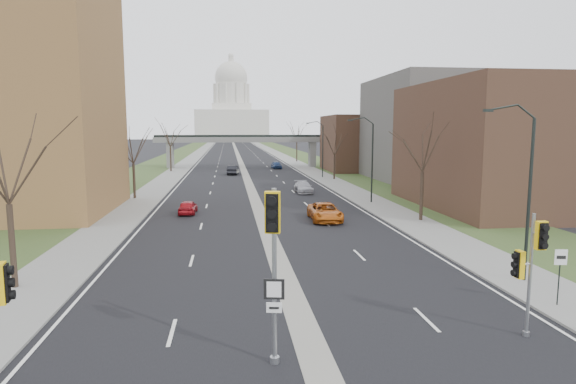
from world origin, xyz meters
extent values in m
plane|color=black|center=(0.00, 0.00, 0.00)|extent=(700.00, 700.00, 0.00)
cube|color=black|center=(0.00, 150.00, 0.01)|extent=(20.00, 600.00, 0.01)
cube|color=gray|center=(0.00, 150.00, 0.00)|extent=(1.20, 600.00, 0.02)
cube|color=gray|center=(12.00, 150.00, 0.06)|extent=(4.00, 600.00, 0.12)
cube|color=gray|center=(-12.00, 150.00, 0.06)|extent=(4.00, 600.00, 0.12)
cube|color=#2E441F|center=(18.00, 150.00, 0.05)|extent=(8.00, 600.00, 0.10)
cube|color=#2E441F|center=(-18.00, 150.00, 0.05)|extent=(8.00, 600.00, 0.10)
cube|color=#483021|center=(24.00, 28.00, 6.00)|extent=(16.00, 20.00, 12.00)
cube|color=#4F4D48|center=(28.00, 52.00, 7.50)|extent=(18.00, 22.00, 15.00)
cube|color=#483021|center=(22.00, 70.00, 5.00)|extent=(14.00, 14.00, 10.00)
cube|color=slate|center=(-14.00, 80.00, 2.50)|extent=(1.20, 2.50, 5.00)
cube|color=slate|center=(14.00, 80.00, 2.50)|extent=(1.20, 2.50, 5.00)
cube|color=slate|center=(0.00, 80.00, 5.50)|extent=(34.00, 3.00, 1.00)
cube|color=black|center=(0.00, 80.00, 6.20)|extent=(34.00, 0.15, 0.50)
cube|color=silver|center=(0.00, 320.00, 10.00)|extent=(48.00, 42.00, 20.00)
cube|color=silver|center=(0.00, 320.00, 22.00)|extent=(26.00, 26.00, 5.00)
cylinder|color=silver|center=(0.00, 320.00, 31.00)|extent=(22.00, 22.00, 14.00)
sphere|color=silver|center=(0.00, 320.00, 42.00)|extent=(22.00, 22.00, 22.00)
cylinder|color=silver|center=(0.00, 320.00, 53.50)|extent=(3.60, 3.60, 4.50)
cylinder|color=black|center=(11.80, 6.00, 4.12)|extent=(0.16, 0.16, 8.00)
cube|color=black|center=(9.50, 6.00, 8.47)|extent=(0.45, 0.18, 0.14)
cylinder|color=black|center=(11.80, 32.00, 4.12)|extent=(0.16, 0.16, 8.00)
cube|color=black|center=(9.50, 32.00, 8.47)|extent=(0.45, 0.18, 0.14)
cylinder|color=black|center=(11.80, 58.00, 4.12)|extent=(0.16, 0.16, 8.00)
cube|color=black|center=(9.50, 58.00, 8.47)|extent=(0.45, 0.18, 0.14)
cylinder|color=#382B21|center=(-13.00, 8.00, 2.12)|extent=(0.28, 0.28, 4.00)
cylinder|color=#382B21|center=(-13.00, 38.00, 2.00)|extent=(0.28, 0.28, 3.75)
cylinder|color=#382B21|center=(-13.00, 72.00, 2.25)|extent=(0.28, 0.28, 4.25)
cylinder|color=#382B21|center=(13.00, 22.00, 2.12)|extent=(0.28, 0.28, 4.00)
cylinder|color=#382B21|center=(13.00, 55.00, 1.87)|extent=(0.28, 0.28, 3.50)
cylinder|color=#382B21|center=(13.00, 95.00, 2.25)|extent=(0.28, 0.28, 4.25)
cube|color=yellow|center=(-9.29, -1.44, 3.23)|extent=(0.49, 0.50, 1.20)
cylinder|color=gray|center=(-1.39, -0.81, 2.89)|extent=(0.16, 0.16, 5.78)
cylinder|color=gray|center=(-1.39, -0.81, 0.11)|extent=(0.31, 0.31, 0.22)
cube|color=yellow|center=(-1.49, -1.35, 5.11)|extent=(0.54, 0.52, 1.28)
cube|color=black|center=(-1.39, -0.81, 2.55)|extent=(0.66, 0.16, 0.67)
cube|color=silver|center=(-1.39, -0.81, 1.94)|extent=(0.50, 0.13, 0.33)
cylinder|color=gray|center=(8.06, 0.11, 2.31)|extent=(0.12, 0.12, 4.61)
cylinder|color=gray|center=(8.06, 0.11, 0.09)|extent=(0.25, 0.25, 0.18)
cube|color=yellow|center=(8.07, -0.33, 3.90)|extent=(0.38, 0.36, 1.02)
cube|color=yellow|center=(7.61, 0.10, 2.75)|extent=(0.36, 0.38, 1.02)
cylinder|color=black|center=(11.14, 2.63, 1.17)|extent=(0.06, 0.06, 2.10)
cube|color=silver|center=(11.14, 2.63, 2.22)|extent=(0.52, 0.12, 0.67)
imported|color=maroon|center=(-6.48, 27.95, 0.62)|extent=(1.64, 3.71, 1.24)
imported|color=black|center=(-2.04, 65.43, 0.77)|extent=(2.15, 4.85, 1.55)
imported|color=#B25413|center=(5.15, 23.26, 0.73)|extent=(2.55, 5.33, 1.47)
imported|color=#9F9FA6|center=(6.08, 40.89, 0.67)|extent=(1.92, 4.64, 1.34)
imported|color=navy|center=(6.41, 76.61, 0.70)|extent=(1.95, 4.24, 1.41)
camera|label=1|loc=(-2.79, -15.63, 7.61)|focal=30.00mm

